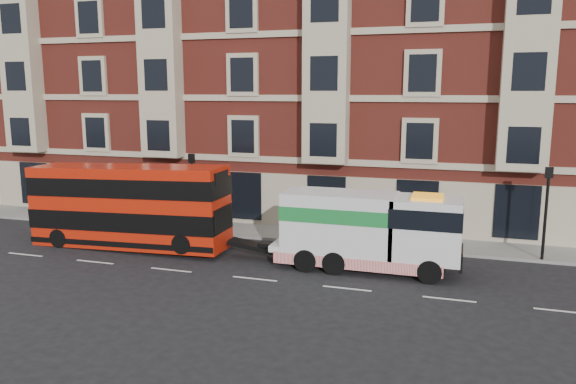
# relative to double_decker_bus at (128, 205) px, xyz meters

# --- Properties ---
(ground) EXTENTS (120.00, 120.00, 0.00)m
(ground) POSITION_rel_double_decker_bus_xyz_m (7.80, -2.67, -2.22)
(ground) COLOR black
(ground) RESTS_ON ground
(sidewalk) EXTENTS (90.00, 3.00, 0.15)m
(sidewalk) POSITION_rel_double_decker_bus_xyz_m (7.80, 4.83, -2.15)
(sidewalk) COLOR slate
(sidewalk) RESTS_ON ground
(victorian_terrace) EXTENTS (45.00, 12.00, 20.40)m
(victorian_terrace) POSITION_rel_double_decker_bus_xyz_m (8.30, 12.33, 7.84)
(victorian_terrace) COLOR maroon
(victorian_terrace) RESTS_ON ground
(lamp_post_west) EXTENTS (0.35, 0.15, 4.35)m
(lamp_post_west) POSITION_rel_double_decker_bus_xyz_m (1.80, 3.53, 0.45)
(lamp_post_west) COLOR black
(lamp_post_west) RESTS_ON sidewalk
(lamp_post_east) EXTENTS (0.35, 0.15, 4.35)m
(lamp_post_east) POSITION_rel_double_decker_bus_xyz_m (19.80, 3.53, 0.45)
(lamp_post_east) COLOR black
(lamp_post_east) RESTS_ON sidewalk
(double_decker_bus) EXTENTS (10.37, 2.38, 4.20)m
(double_decker_bus) POSITION_rel_double_decker_bus_xyz_m (0.00, 0.00, 0.00)
(double_decker_bus) COLOR red
(double_decker_bus) RESTS_ON ground
(tow_truck) EXTENTS (8.30, 2.45, 3.46)m
(tow_truck) POSITION_rel_double_decker_bus_xyz_m (12.05, 0.00, -0.39)
(tow_truck) COLOR silver
(tow_truck) RESTS_ON ground
(pedestrian) EXTENTS (0.63, 0.44, 1.68)m
(pedestrian) POSITION_rel_double_decker_bus_xyz_m (0.48, 4.65, -1.23)
(pedestrian) COLOR #1A1C35
(pedestrian) RESTS_ON sidewalk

